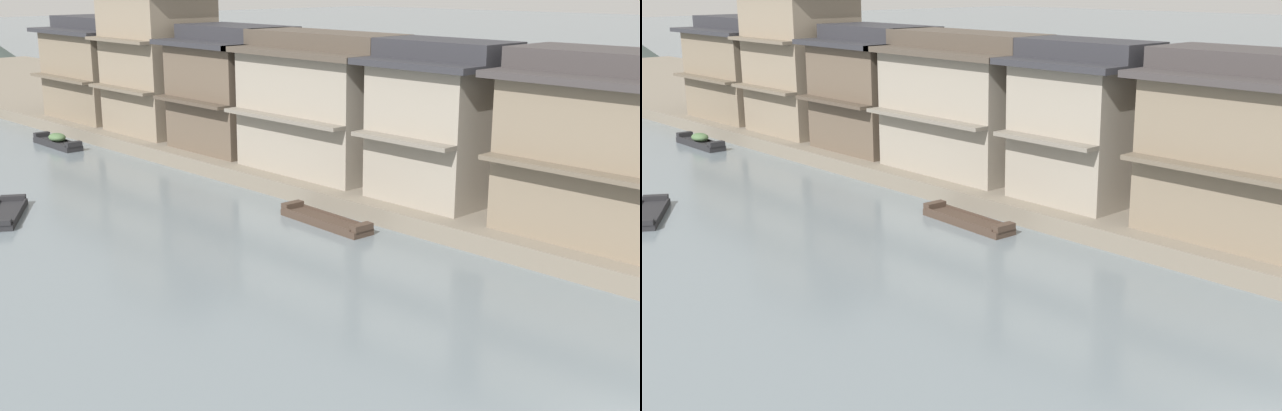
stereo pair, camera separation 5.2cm
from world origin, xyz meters
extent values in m
cube|color=slate|center=(16.06, 30.00, 0.36)|extent=(18.00, 110.00, 0.72)
cube|color=#232326|center=(-2.68, 25.52, 0.11)|extent=(3.06, 3.96, 0.22)
cube|color=#232326|center=(-1.70, 27.08, 0.32)|extent=(1.04, 0.84, 0.20)
cube|color=#232326|center=(-2.24, 25.25, 0.26)|extent=(1.92, 2.99, 0.08)
cube|color=#423328|center=(5.78, 16.16, 0.13)|extent=(1.22, 4.37, 0.25)
cube|color=#423328|center=(5.89, 18.17, 0.36)|extent=(0.91, 0.41, 0.23)
cube|color=#423328|center=(5.67, 14.16, 0.36)|extent=(0.91, 0.41, 0.23)
cube|color=#423328|center=(5.32, 16.19, 0.29)|extent=(0.29, 3.82, 0.08)
cube|color=#423328|center=(6.23, 16.14, 0.29)|extent=(0.29, 3.82, 0.08)
cube|color=#232326|center=(5.39, 37.44, 0.15)|extent=(0.99, 4.22, 0.29)
cube|color=#232326|center=(5.40, 39.40, 0.42)|extent=(0.86, 0.37, 0.26)
cube|color=#232326|center=(5.37, 35.49, 0.42)|extent=(0.86, 0.37, 0.26)
cube|color=#232326|center=(4.95, 37.45, 0.33)|extent=(0.11, 3.72, 0.08)
cube|color=#232326|center=(5.82, 37.44, 0.33)|extent=(0.11, 3.72, 0.08)
ellipsoid|color=#4C6B42|center=(5.39, 37.44, 0.53)|extent=(0.87, 1.21, 0.47)
cube|color=#7F705B|center=(10.46, 7.16, 3.32)|extent=(4.94, 6.40, 5.20)
cube|color=brown|center=(7.63, 7.16, 3.32)|extent=(0.70, 6.40, 0.16)
cube|color=#3D3838|center=(10.46, 7.16, 6.04)|extent=(5.84, 7.30, 0.24)
cube|color=#3D3838|center=(10.46, 7.16, 6.51)|extent=(2.97, 7.30, 0.70)
cube|color=gray|center=(10.06, 14.04, 3.32)|extent=(4.15, 4.56, 5.20)
cube|color=gray|center=(7.63, 14.04, 3.32)|extent=(0.70, 4.56, 0.16)
cube|color=#2D2D33|center=(10.06, 14.04, 6.04)|extent=(5.05, 5.46, 0.24)
cube|color=#2D2D33|center=(10.06, 14.04, 6.51)|extent=(2.49, 5.46, 0.70)
cube|color=gray|center=(10.18, 20.85, 3.32)|extent=(4.40, 7.11, 5.20)
cube|color=gray|center=(7.63, 20.85, 3.32)|extent=(0.70, 7.11, 0.16)
cube|color=#4C4238|center=(10.18, 20.85, 6.04)|extent=(5.30, 8.01, 0.24)
cube|color=#4C4238|center=(10.18, 20.85, 6.51)|extent=(2.64, 8.01, 0.70)
cube|color=brown|center=(10.58, 27.61, 3.32)|extent=(5.19, 5.41, 5.20)
cube|color=#4D4135|center=(7.63, 27.61, 3.32)|extent=(0.70, 5.41, 0.16)
cube|color=#2D2D33|center=(10.58, 27.61, 6.04)|extent=(6.09, 6.31, 0.24)
cube|color=#2D2D33|center=(10.58, 27.61, 6.51)|extent=(3.12, 6.31, 0.70)
cube|color=gray|center=(10.13, 34.13, 4.62)|extent=(4.29, 5.67, 7.80)
cube|color=#6E6151|center=(7.63, 34.13, 3.32)|extent=(0.70, 5.67, 0.16)
cube|color=#6E6151|center=(7.63, 34.13, 5.92)|extent=(0.70, 5.67, 0.16)
cube|color=#7F705B|center=(10.73, 41.05, 3.32)|extent=(5.50, 6.68, 5.20)
cube|color=brown|center=(7.63, 41.05, 3.32)|extent=(0.70, 6.68, 0.16)
cube|color=#2D2D33|center=(10.73, 41.05, 6.04)|extent=(6.40, 7.58, 0.24)
cube|color=#2D2D33|center=(10.73, 41.05, 6.51)|extent=(3.30, 7.58, 0.70)
camera|label=1|loc=(-15.06, -5.54, 9.06)|focal=46.16mm
camera|label=2|loc=(-15.02, -5.58, 9.06)|focal=46.16mm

